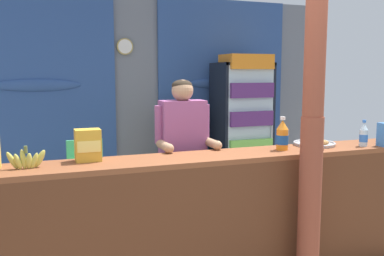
{
  "coord_description": "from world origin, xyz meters",
  "views": [
    {
      "loc": [
        -1.42,
        -2.65,
        1.64
      ],
      "look_at": [
        -0.2,
        0.63,
        1.19
      ],
      "focal_mm": 40.16,
      "sensor_mm": 36.0,
      "label": 1
    }
  ],
  "objects_px": {
    "bottle_shelf_rack": "(178,146)",
    "soda_bottle_water": "(364,135)",
    "timber_post": "(312,124)",
    "pastry_tray": "(315,143)",
    "banana_bunch": "(27,160)",
    "plastic_lawn_chair": "(88,172)",
    "shopkeeper": "(183,146)",
    "drink_fridge": "(243,116)",
    "stall_counter": "(218,207)",
    "soda_bottle_orange_soda": "(282,136)",
    "snack_box_choco_powder": "(88,145)"
  },
  "relations": [
    {
      "from": "soda_bottle_water",
      "to": "soda_bottle_orange_soda",
      "type": "bearing_deg",
      "value": 173.2
    },
    {
      "from": "soda_bottle_water",
      "to": "banana_bunch",
      "type": "height_order",
      "value": "soda_bottle_water"
    },
    {
      "from": "stall_counter",
      "to": "soda_bottle_water",
      "type": "xyz_separation_m",
      "value": [
        1.4,
        0.02,
        0.49
      ]
    },
    {
      "from": "drink_fridge",
      "to": "pastry_tray",
      "type": "height_order",
      "value": "drink_fridge"
    },
    {
      "from": "bottle_shelf_rack",
      "to": "pastry_tray",
      "type": "height_order",
      "value": "bottle_shelf_rack"
    },
    {
      "from": "stall_counter",
      "to": "plastic_lawn_chair",
      "type": "relative_size",
      "value": 4.33
    },
    {
      "from": "soda_bottle_water",
      "to": "banana_bunch",
      "type": "xyz_separation_m",
      "value": [
        -2.78,
        0.09,
        -0.04
      ]
    },
    {
      "from": "timber_post",
      "to": "soda_bottle_water",
      "type": "distance_m",
      "value": 0.82
    },
    {
      "from": "drink_fridge",
      "to": "snack_box_choco_powder",
      "type": "bearing_deg",
      "value": -137.49
    },
    {
      "from": "timber_post",
      "to": "plastic_lawn_chair",
      "type": "height_order",
      "value": "timber_post"
    },
    {
      "from": "drink_fridge",
      "to": "soda_bottle_orange_soda",
      "type": "relative_size",
      "value": 6.7
    },
    {
      "from": "pastry_tray",
      "to": "timber_post",
      "type": "bearing_deg",
      "value": -128.45
    },
    {
      "from": "drink_fridge",
      "to": "stall_counter",
      "type": "bearing_deg",
      "value": -120.89
    },
    {
      "from": "timber_post",
      "to": "pastry_tray",
      "type": "height_order",
      "value": "timber_post"
    },
    {
      "from": "timber_post",
      "to": "pastry_tray",
      "type": "xyz_separation_m",
      "value": [
        0.37,
        0.47,
        -0.24
      ]
    },
    {
      "from": "drink_fridge",
      "to": "soda_bottle_orange_soda",
      "type": "bearing_deg",
      "value": -109.31
    },
    {
      "from": "timber_post",
      "to": "snack_box_choco_powder",
      "type": "height_order",
      "value": "timber_post"
    },
    {
      "from": "soda_bottle_water",
      "to": "pastry_tray",
      "type": "distance_m",
      "value": 0.43
    },
    {
      "from": "drink_fridge",
      "to": "snack_box_choco_powder",
      "type": "height_order",
      "value": "drink_fridge"
    },
    {
      "from": "pastry_tray",
      "to": "soda_bottle_water",
      "type": "bearing_deg",
      "value": -26.3
    },
    {
      "from": "drink_fridge",
      "to": "timber_post",
      "type": "bearing_deg",
      "value": -106.3
    },
    {
      "from": "plastic_lawn_chair",
      "to": "shopkeeper",
      "type": "bearing_deg",
      "value": -65.23
    },
    {
      "from": "plastic_lawn_chair",
      "to": "drink_fridge",
      "type": "bearing_deg",
      "value": 10.26
    },
    {
      "from": "soda_bottle_water",
      "to": "pastry_tray",
      "type": "relative_size",
      "value": 0.63
    },
    {
      "from": "plastic_lawn_chair",
      "to": "banana_bunch",
      "type": "height_order",
      "value": "banana_bunch"
    },
    {
      "from": "stall_counter",
      "to": "plastic_lawn_chair",
      "type": "bearing_deg",
      "value": 110.7
    },
    {
      "from": "stall_counter",
      "to": "pastry_tray",
      "type": "xyz_separation_m",
      "value": [
        1.03,
        0.2,
        0.42
      ]
    },
    {
      "from": "snack_box_choco_powder",
      "to": "drink_fridge",
      "type": "bearing_deg",
      "value": 42.51
    },
    {
      "from": "timber_post",
      "to": "soda_bottle_water",
      "type": "xyz_separation_m",
      "value": [
        0.75,
        0.28,
        -0.16
      ]
    },
    {
      "from": "stall_counter",
      "to": "banana_bunch",
      "type": "xyz_separation_m",
      "value": [
        -1.37,
        0.11,
        0.45
      ]
    },
    {
      "from": "bottle_shelf_rack",
      "to": "soda_bottle_water",
      "type": "height_order",
      "value": "soda_bottle_water"
    },
    {
      "from": "plastic_lawn_chair",
      "to": "pastry_tray",
      "type": "relative_size",
      "value": 2.33
    },
    {
      "from": "drink_fridge",
      "to": "plastic_lawn_chair",
      "type": "relative_size",
      "value": 2.19
    },
    {
      "from": "timber_post",
      "to": "soda_bottle_water",
      "type": "relative_size",
      "value": 11.23
    },
    {
      "from": "shopkeeper",
      "to": "banana_bunch",
      "type": "height_order",
      "value": "shopkeeper"
    },
    {
      "from": "timber_post",
      "to": "soda_bottle_orange_soda",
      "type": "xyz_separation_m",
      "value": [
        -0.02,
        0.37,
        -0.14
      ]
    },
    {
      "from": "drink_fridge",
      "to": "soda_bottle_orange_soda",
      "type": "distance_m",
      "value": 2.43
    },
    {
      "from": "plastic_lawn_chair",
      "to": "shopkeeper",
      "type": "xyz_separation_m",
      "value": [
        0.67,
        -1.44,
        0.5
      ]
    },
    {
      "from": "plastic_lawn_chair",
      "to": "pastry_tray",
      "type": "xyz_separation_m",
      "value": [
        1.79,
        -1.8,
        0.52
      ]
    },
    {
      "from": "drink_fridge",
      "to": "shopkeeper",
      "type": "distance_m",
      "value": 2.39
    },
    {
      "from": "stall_counter",
      "to": "snack_box_choco_powder",
      "type": "distance_m",
      "value": 1.1
    },
    {
      "from": "stall_counter",
      "to": "timber_post",
      "type": "xyz_separation_m",
      "value": [
        0.66,
        -0.27,
        0.65
      ]
    },
    {
      "from": "stall_counter",
      "to": "snack_box_choco_powder",
      "type": "bearing_deg",
      "value": 167.3
    },
    {
      "from": "plastic_lawn_chair",
      "to": "shopkeeper",
      "type": "distance_m",
      "value": 1.67
    },
    {
      "from": "bottle_shelf_rack",
      "to": "drink_fridge",
      "type": "bearing_deg",
      "value": -9.76
    },
    {
      "from": "soda_bottle_orange_soda",
      "to": "snack_box_choco_powder",
      "type": "height_order",
      "value": "soda_bottle_orange_soda"
    },
    {
      "from": "timber_post",
      "to": "banana_bunch",
      "type": "height_order",
      "value": "timber_post"
    },
    {
      "from": "bottle_shelf_rack",
      "to": "soda_bottle_water",
      "type": "xyz_separation_m",
      "value": [
        0.87,
        -2.54,
        0.46
      ]
    },
    {
      "from": "timber_post",
      "to": "drink_fridge",
      "type": "relative_size",
      "value": 1.39
    },
    {
      "from": "shopkeeper",
      "to": "soda_bottle_water",
      "type": "height_order",
      "value": "shopkeeper"
    }
  ]
}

